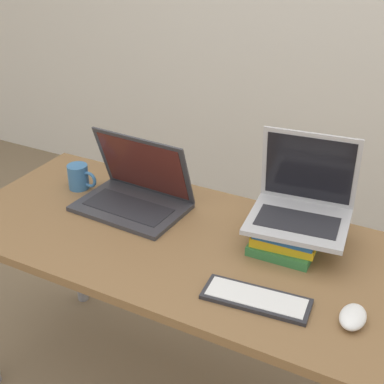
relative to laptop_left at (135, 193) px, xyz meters
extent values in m
cube|color=brown|center=(0.36, -0.11, -0.07)|extent=(1.76, 0.69, 0.03)
cylinder|color=gray|center=(-0.46, 0.18, -0.44)|extent=(0.05, 0.05, 0.71)
cube|color=#333338|center=(0.00, -0.03, -0.04)|extent=(0.39, 0.27, 0.02)
cube|color=#232328|center=(0.00, -0.04, -0.03)|extent=(0.32, 0.15, 0.00)
cube|color=#333338|center=(0.00, 0.06, 0.08)|extent=(0.38, 0.10, 0.24)
cube|color=#4C1E19|center=(0.00, 0.05, 0.08)|extent=(0.34, 0.09, 0.21)
cube|color=#33753D|center=(0.56, 0.01, -0.04)|extent=(0.20, 0.22, 0.03)
cube|color=gold|center=(0.56, 0.02, -0.01)|extent=(0.21, 0.23, 0.03)
cube|color=#235693|center=(0.57, 0.02, 0.02)|extent=(0.19, 0.21, 0.02)
cube|color=#B2B2B7|center=(0.59, 0.02, 0.04)|extent=(0.33, 0.28, 0.02)
cube|color=#232328|center=(0.59, 0.01, 0.05)|extent=(0.26, 0.16, 0.00)
cube|color=#B2B2B7|center=(0.57, 0.14, 0.17)|extent=(0.30, 0.07, 0.25)
cube|color=black|center=(0.57, 0.13, 0.17)|extent=(0.27, 0.06, 0.22)
cube|color=#28282D|center=(0.57, -0.28, -0.05)|extent=(0.30, 0.13, 0.01)
cube|color=silver|center=(0.57, -0.28, -0.04)|extent=(0.28, 0.11, 0.00)
ellipsoid|color=white|center=(0.83, -0.24, -0.03)|extent=(0.07, 0.10, 0.04)
cylinder|color=teal|center=(-0.26, 0.01, 0.00)|extent=(0.08, 0.08, 0.09)
torus|color=teal|center=(-0.21, 0.01, 0.00)|extent=(0.06, 0.01, 0.06)
camera|label=1|loc=(0.95, -1.37, 0.91)|focal=50.00mm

